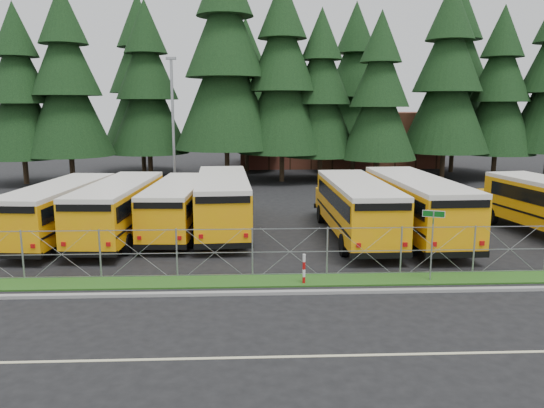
{
  "coord_description": "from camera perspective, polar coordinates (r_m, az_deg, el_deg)",
  "views": [
    {
      "loc": [
        -4.12,
        -21.42,
        6.75
      ],
      "look_at": [
        -3.0,
        4.0,
        2.02
      ],
      "focal_mm": 35.0,
      "sensor_mm": 36.0,
      "label": 1
    }
  ],
  "objects": [
    {
      "name": "ground",
      "position": [
        22.83,
        8.04,
        -6.78
      ],
      "size": [
        120.0,
        120.0,
        0.0
      ],
      "primitive_type": "plane",
      "color": "black",
      "rests_on": "ground"
    },
    {
      "name": "curb",
      "position": [
        19.93,
        9.68,
        -9.24
      ],
      "size": [
        50.0,
        0.25,
        0.12
      ],
      "primitive_type": "cube",
      "color": "gray",
      "rests_on": "ground"
    },
    {
      "name": "grass_verge",
      "position": [
        21.23,
        8.88,
        -8.05
      ],
      "size": [
        50.0,
        1.4,
        0.06
      ],
      "primitive_type": "cube",
      "color": "#1A4B15",
      "rests_on": "ground"
    },
    {
      "name": "road_lane_line",
      "position": [
        15.57,
        13.58,
        -15.45
      ],
      "size": [
        50.0,
        0.12,
        0.01
      ],
      "primitive_type": "cube",
      "color": "beige",
      "rests_on": "ground"
    },
    {
      "name": "chainlink_fence",
      "position": [
        21.61,
        8.59,
        -5.03
      ],
      "size": [
        44.0,
        0.1,
        2.0
      ],
      "primitive_type": null,
      "color": "#96999E",
      "rests_on": "ground"
    },
    {
      "name": "brick_building",
      "position": [
        62.36,
        6.87,
        7.01
      ],
      "size": [
        22.0,
        10.0,
        6.0
      ],
      "primitive_type": "cube",
      "color": "brown",
      "rests_on": "ground"
    },
    {
      "name": "bus_0",
      "position": [
        29.04,
        -21.51,
        -0.75
      ],
      "size": [
        3.66,
        11.17,
        2.87
      ],
      "primitive_type": null,
      "rotation": [
        0.0,
        0.0,
        -0.1
      ],
      "color": "#F3A407",
      "rests_on": "ground"
    },
    {
      "name": "bus_1",
      "position": [
        28.38,
        -15.92,
        -0.63
      ],
      "size": [
        3.27,
        11.26,
        2.92
      ],
      "primitive_type": null,
      "rotation": [
        0.0,
        0.0,
        -0.06
      ],
      "color": "#F3A407",
      "rests_on": "ground"
    },
    {
      "name": "bus_2",
      "position": [
        28.74,
        -10.02,
        -0.41
      ],
      "size": [
        2.99,
        10.62,
        2.75
      ],
      "primitive_type": null,
      "rotation": [
        0.0,
        0.0,
        -0.05
      ],
      "color": "#F3A407",
      "rests_on": "ground"
    },
    {
      "name": "bus_3",
      "position": [
        28.86,
        -5.32,
        0.06
      ],
      "size": [
        3.36,
        11.79,
        3.06
      ],
      "primitive_type": null,
      "rotation": [
        0.0,
        0.0,
        0.05
      ],
      "color": "#F3A407",
      "rests_on": "ground"
    },
    {
      "name": "bus_5",
      "position": [
        27.54,
        8.92,
        -0.57
      ],
      "size": [
        2.9,
        11.55,
        3.02
      ],
      "primitive_type": null,
      "rotation": [
        0.0,
        0.0,
        0.02
      ],
      "color": "#F3A407",
      "rests_on": "ground"
    },
    {
      "name": "bus_6",
      "position": [
        28.4,
        14.95,
        -0.33
      ],
      "size": [
        3.28,
        12.12,
        3.15
      ],
      "primitive_type": null,
      "rotation": [
        0.0,
        0.0,
        0.04
      ],
      "color": "#F3A407",
      "rests_on": "ground"
    },
    {
      "name": "street_sign",
      "position": [
        21.31,
        16.9,
        -2.72
      ],
      "size": [
        0.79,
        0.52,
        2.81
      ],
      "color": "#96999E",
      "rests_on": "ground"
    },
    {
      "name": "striped_bollard",
      "position": [
        20.41,
        3.46,
        -7.03
      ],
      "size": [
        0.11,
        0.11,
        1.2
      ],
      "primitive_type": "cylinder",
      "color": "#B20C0C",
      "rests_on": "ground"
    },
    {
      "name": "light_standard",
      "position": [
        39.4,
        -10.59,
        8.54
      ],
      "size": [
        0.7,
        0.35,
        10.14
      ],
      "color": "#96999E",
      "rests_on": "ground"
    },
    {
      "name": "conifer_0",
      "position": [
        50.85,
        -25.54,
        10.56
      ],
      "size": [
        6.94,
        6.94,
        15.34
      ],
      "primitive_type": null,
      "color": "black",
      "rests_on": "ground"
    },
    {
      "name": "conifer_1",
      "position": [
        49.51,
        -21.23,
        11.76
      ],
      "size": [
        7.61,
        7.61,
        16.83
      ],
      "primitive_type": null,
      "color": "black",
      "rests_on": "ground"
    },
    {
      "name": "conifer_2",
      "position": [
        50.95,
        -13.26,
        11.77
      ],
      "size": [
        7.32,
        7.32,
        16.19
      ],
      "primitive_type": null,
      "color": "black",
      "rests_on": "ground"
    },
    {
      "name": "conifer_3",
      "position": [
        47.67,
        -5.01,
        14.56
      ],
      "size": [
        9.16,
        9.16,
        20.26
      ],
      "primitive_type": null,
      "color": "black",
      "rests_on": "ground"
    },
    {
      "name": "conifer_4",
      "position": [
        47.73,
        1.1,
        13.04
      ],
      "size": [
        8.0,
        8.0,
        17.7
      ],
      "primitive_type": null,
      "color": "black",
      "rests_on": "ground"
    },
    {
      "name": "conifer_5",
      "position": [
        48.38,
        5.29,
        11.5
      ],
      "size": [
        6.88,
        6.88,
        15.22
      ],
      "primitive_type": null,
      "color": "black",
      "rests_on": "ground"
    },
    {
      "name": "conifer_6",
      "position": [
        47.3,
        11.48,
        11.06
      ],
      "size": [
        6.65,
        6.65,
        14.72
      ],
      "primitive_type": null,
      "color": "black",
      "rests_on": "ground"
    },
    {
      "name": "conifer_7",
      "position": [
        51.07,
        18.33,
        12.33
      ],
      "size": [
        7.97,
        7.97,
        17.63
      ],
      "primitive_type": null,
      "color": "black",
      "rests_on": "ground"
    },
    {
      "name": "conifer_8",
      "position": [
        53.91,
        23.25,
        10.88
      ],
      "size": [
        7.11,
        7.11,
        15.73
      ],
      "primitive_type": null,
      "color": "black",
      "rests_on": "ground"
    },
    {
      "name": "conifer_10",
      "position": [
        56.58,
        -13.96,
        12.37
      ],
      "size": [
        8.02,
        8.02,
        17.73
      ],
      "primitive_type": null,
      "color": "black",
      "rests_on": "ground"
    },
    {
      "name": "conifer_11",
      "position": [
        55.44,
        -2.79,
        11.54
      ],
      "size": [
        7.0,
        7.0,
        15.47
      ],
      "primitive_type": null,
      "color": "black",
      "rests_on": "ground"
    },
    {
      "name": "conifer_12",
      "position": [
        54.95,
        8.89,
        12.15
      ],
      "size": [
        7.62,
        7.62,
        16.84
      ],
      "primitive_type": null,
      "color": "black",
      "rests_on": "ground"
    },
    {
      "name": "conifer_13",
      "position": [
        57.77,
        19.21,
        12.54
      ],
      "size": [
        8.46,
        8.46,
        18.7
      ],
      "primitive_type": null,
      "color": "black",
      "rests_on": "ground"
    }
  ]
}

